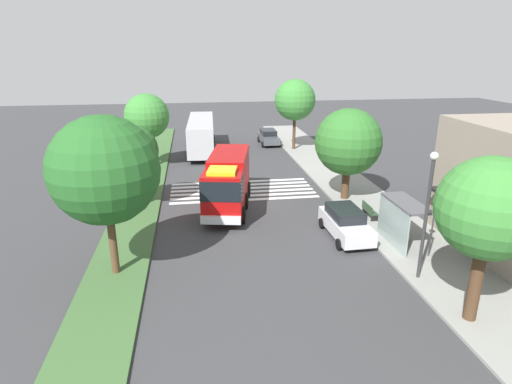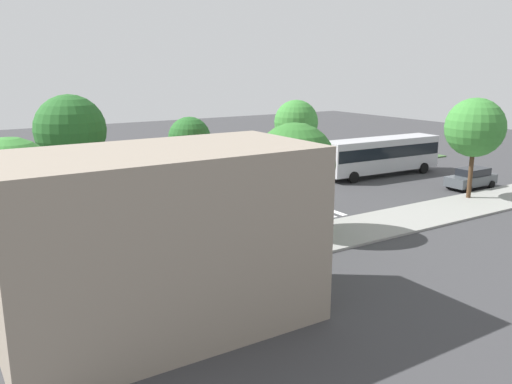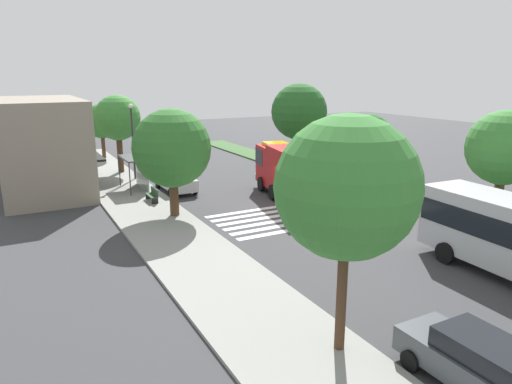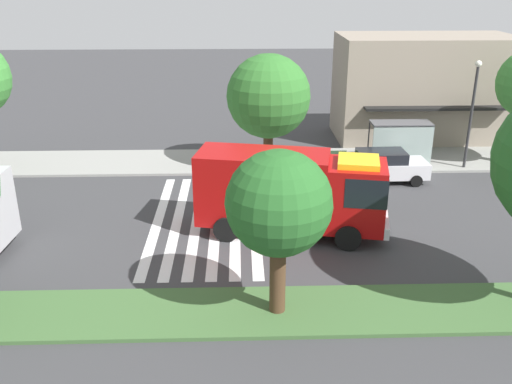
{
  "view_description": "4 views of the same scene",
  "coord_description": "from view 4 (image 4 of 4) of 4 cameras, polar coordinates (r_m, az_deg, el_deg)",
  "views": [
    {
      "loc": [
        28.86,
        -3.59,
        10.56
      ],
      "look_at": [
        1.55,
        0.46,
        1.21
      ],
      "focal_mm": 29.9,
      "sensor_mm": 36.0,
      "label": 1
    },
    {
      "loc": [
        18.51,
        31.05,
        9.74
      ],
      "look_at": [
        -0.72,
        0.83,
        1.19
      ],
      "focal_mm": 37.15,
      "sensor_mm": 36.0,
      "label": 2
    },
    {
      "loc": [
        -25.84,
        15.64,
        8.57
      ],
      "look_at": [
        0.02,
        1.82,
        1.11
      ],
      "focal_mm": 32.52,
      "sensor_mm": 36.0,
      "label": 3
    },
    {
      "loc": [
        -1.0,
        -23.94,
        10.95
      ],
      "look_at": [
        -0.22,
        0.67,
        1.14
      ],
      "focal_mm": 39.51,
      "sensor_mm": 36.0,
      "label": 4
    }
  ],
  "objects": [
    {
      "name": "parked_car_mid",
      "position": [
        31.61,
        12.8,
        2.61
      ],
      "size": [
        4.63,
        2.16,
        1.74
      ],
      "rotation": [
        0.0,
        0.0,
        0.02
      ],
      "color": "silver",
      "rests_on": "ground_plane"
    },
    {
      "name": "sidewalk",
      "position": [
        34.16,
        -0.04,
        3.15
      ],
      "size": [
        60.0,
        4.54,
        0.14
      ],
      "primitive_type": "cube",
      "color": "gray",
      "rests_on": "ground_plane"
    },
    {
      "name": "median_strip",
      "position": [
        19.61,
        1.45,
        -11.99
      ],
      "size": [
        60.0,
        3.0,
        0.14
      ],
      "primitive_type": "cube",
      "color": "#3D6033",
      "rests_on": "ground_plane"
    },
    {
      "name": "median_tree_west",
      "position": [
        17.74,
        2.32,
        -1.27
      ],
      "size": [
        3.43,
        3.43,
        5.66
      ],
      "color": "#47301E",
      "rests_on": "median_strip"
    },
    {
      "name": "fire_truck",
      "position": [
        24.29,
        4.03,
        0.2
      ],
      "size": [
        8.55,
        3.97,
        3.67
      ],
      "rotation": [
        0.0,
        0.0,
        -0.19
      ],
      "color": "#A50C0C",
      "rests_on": "ground_plane"
    },
    {
      "name": "bench_near_shelter",
      "position": [
        33.51,
        7.72,
        3.51
      ],
      "size": [
        1.6,
        0.5,
        0.9
      ],
      "color": "#2D472D",
      "rests_on": "sidewalk"
    },
    {
      "name": "bus_stop_shelter",
      "position": [
        34.0,
        14.54,
        5.55
      ],
      "size": [
        3.5,
        1.4,
        2.46
      ],
      "color": "#4C4C51",
      "rests_on": "sidewalk"
    },
    {
      "name": "ground_plane",
      "position": [
        26.35,
        0.53,
        -2.84
      ],
      "size": [
        120.0,
        120.0,
        0.0
      ],
      "primitive_type": "plane",
      "color": "#38383A"
    },
    {
      "name": "storefront_building",
      "position": [
        40.24,
        16.56,
        10.07
      ],
      "size": [
        11.5,
        6.55,
        6.88
      ],
      "color": "gray",
      "rests_on": "ground_plane"
    },
    {
      "name": "sidewalk_tree_west",
      "position": [
        31.85,
        1.28,
        9.63
      ],
      "size": [
        4.71,
        4.71,
        6.52
      ],
      "color": "#47301E",
      "rests_on": "sidewalk"
    },
    {
      "name": "street_lamp",
      "position": [
        34.16,
        21.07,
        8.14
      ],
      "size": [
        0.36,
        0.36,
        6.14
      ],
      "color": "#2D2D30",
      "rests_on": "sidewalk"
    },
    {
      "name": "crosswalk",
      "position": [
        26.37,
        -5.05,
        -2.89
      ],
      "size": [
        4.95,
        11.08,
        0.01
      ],
      "color": "silver",
      "rests_on": "ground_plane"
    }
  ]
}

